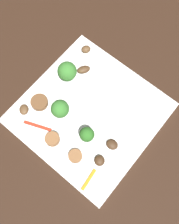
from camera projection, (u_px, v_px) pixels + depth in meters
The scene contains 16 objects.
ground_plane at pixel (90, 114), 0.55m from camera, with size 1.40×1.40×0.00m, color black.
plate at pixel (90, 113), 0.54m from camera, with size 0.27×0.27×0.01m, color white.
fork at pixel (125, 97), 0.55m from camera, with size 0.18×0.06×0.00m.
broccoli_floret_0 at pixel (60, 109), 0.51m from camera, with size 0.04×0.04×0.05m.
broccoli_floret_1 at pixel (67, 71), 0.53m from camera, with size 0.04×0.04×0.05m.
broccoli_floret_2 at pixel (87, 135), 0.49m from camera, with size 0.03×0.03×0.05m.
sausage_slice_0 at pixel (39, 102), 0.54m from camera, with size 0.04×0.04×0.01m, color brown.
sausage_slice_1 at pixel (75, 156), 0.50m from camera, with size 0.03×0.03×0.01m, color brown.
sausage_slice_2 at pixel (52, 139), 0.51m from camera, with size 0.03×0.03×0.01m, color brown.
mushroom_0 at pixel (100, 160), 0.50m from camera, with size 0.02×0.02×0.01m, color #422B19.
mushroom_1 at pixel (84, 70), 0.56m from camera, with size 0.03×0.02×0.01m, color #4C331E.
mushroom_2 at pixel (112, 144), 0.51m from camera, with size 0.02×0.02×0.01m, color #422B19.
mushroom_3 at pixel (24, 110), 0.53m from camera, with size 0.02×0.02×0.01m, color brown.
mushroom_4 at pixel (86, 49), 0.58m from camera, with size 0.02×0.02×0.01m, color brown.
pepper_strip_0 at pixel (89, 180), 0.49m from camera, with size 0.04×0.01×0.00m, color orange.
pepper_strip_2 at pixel (38, 126), 0.53m from camera, with size 0.06×0.01×0.00m, color red.
Camera 1 is at (0.11, -0.13, 0.52)m, focal length 41.71 mm.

